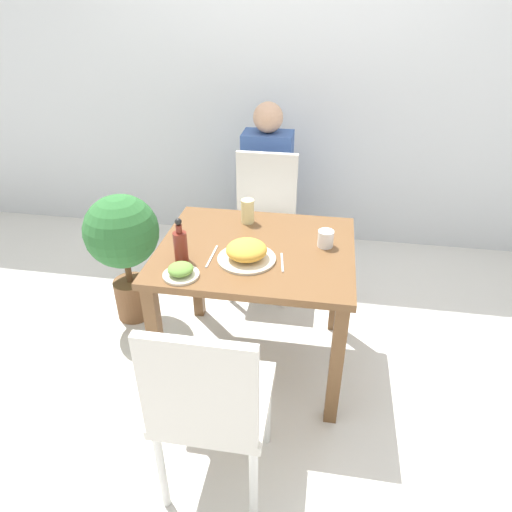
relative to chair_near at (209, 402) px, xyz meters
The scene contains 14 objects.
ground_plane 0.94m from the chair_near, 86.91° to the left, with size 16.00×16.00×0.00m, color silver.
wall_back 2.46m from the chair_near, 88.96° to the left, with size 8.00×0.05×2.60m.
dining_table 0.79m from the chair_near, 86.91° to the left, with size 0.95×0.80×0.73m.
chair_near is the anchor object (origin of this frame).
chair_far 1.56m from the chair_near, 91.20° to the left, with size 0.42×0.42×0.91m.
food_plate 0.71m from the chair_near, 88.39° to the left, with size 0.27×0.27×0.09m.
side_plate 0.59m from the chair_near, 116.44° to the left, with size 0.16×0.16×0.06m.
drink_cup 0.96m from the chair_near, 66.39° to the left, with size 0.08×0.08×0.08m.
juice_glass 1.08m from the chair_near, 92.50° to the left, with size 0.07×0.07×0.13m.
sauce_bottle 0.73m from the chair_near, 114.36° to the left, with size 0.06×0.06×0.22m.
fork_utensil 0.71m from the chair_near, 102.50° to the left, with size 0.01×0.20×0.00m.
spoon_utensil 0.72m from the chair_near, 74.47° to the left, with size 0.03×0.16×0.00m.
potted_plant_left 1.31m from the chair_near, 126.76° to the left, with size 0.43×0.43×0.82m.
person_figure 1.90m from the chair_near, 91.86° to the left, with size 0.34×0.22×1.17m.
Camera 1 is at (0.31, -1.89, 1.83)m, focal length 32.00 mm.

